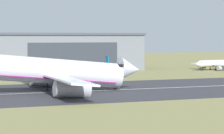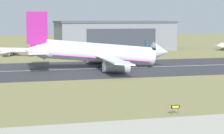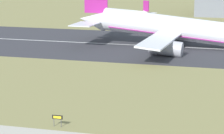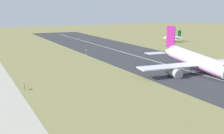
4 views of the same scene
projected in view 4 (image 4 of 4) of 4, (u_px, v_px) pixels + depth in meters
name	position (u px, v px, depth m)	size (l,w,h in m)	color
ground_plane	(76.00, 79.00, 122.59)	(682.35, 682.35, 0.00)	olive
runway_strip	(179.00, 68.00, 143.48)	(442.35, 49.27, 0.06)	#333338
runway_centreline	(179.00, 68.00, 143.47)	(398.11, 0.70, 0.01)	silver
airplane_landing	(197.00, 61.00, 132.41)	(50.15, 56.92, 19.08)	silver
airplane_parked_centre	(172.00, 38.00, 251.68)	(22.05, 17.48, 8.99)	white
windsock_pole	(87.00, 51.00, 162.74)	(1.56, 1.83, 6.05)	#B7B7BC
runway_sign	(24.00, 86.00, 106.31)	(1.59, 0.14, 1.72)	#4C4C51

